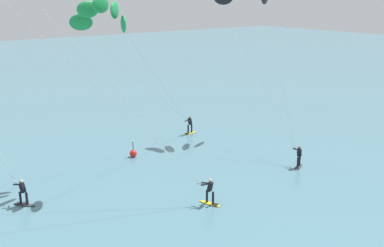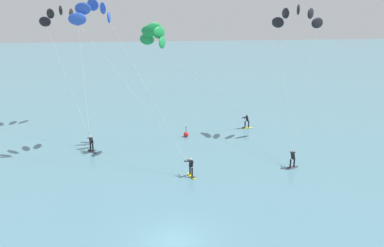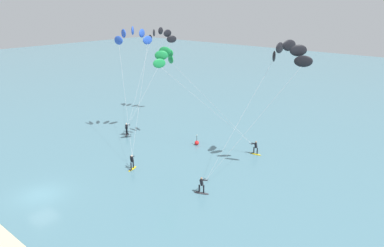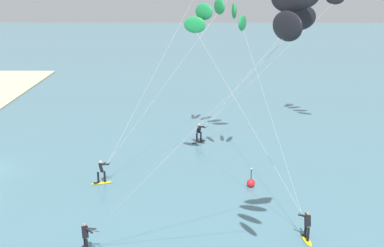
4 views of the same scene
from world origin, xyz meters
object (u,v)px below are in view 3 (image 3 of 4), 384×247
object	(u,v)px
kitesurfer_far_out	(159,39)
marker_buoy	(197,143)
kitesurfer_nearshore	(285,58)
kitesurfer_mid_water	(169,61)
kitesurfer_downwind	(133,41)

from	to	relation	value
kitesurfer_far_out	marker_buoy	distance (m)	19.02
kitesurfer_nearshore	marker_buoy	world-z (taller)	kitesurfer_nearshore
kitesurfer_nearshore	kitesurfer_far_out	xyz separation A→B (m)	(-24.94, 6.97, -0.18)
kitesurfer_far_out	kitesurfer_nearshore	bearing A→B (deg)	-15.61
kitesurfer_nearshore	kitesurfer_far_out	bearing A→B (deg)	164.39
kitesurfer_nearshore	marker_buoy	distance (m)	16.58
kitesurfer_mid_water	marker_buoy	bearing A→B (deg)	35.83
kitesurfer_far_out	kitesurfer_mid_water	bearing A→B (deg)	-39.18
kitesurfer_nearshore	kitesurfer_downwind	world-z (taller)	kitesurfer_downwind
kitesurfer_downwind	kitesurfer_mid_water	bearing A→B (deg)	7.69
kitesurfer_nearshore	kitesurfer_downwind	size ratio (longest dim) A/B	0.96
kitesurfer_nearshore	kitesurfer_far_out	world-z (taller)	kitesurfer_nearshore
kitesurfer_mid_water	marker_buoy	size ratio (longest dim) A/B	9.25
kitesurfer_nearshore	kitesurfer_far_out	distance (m)	25.90
kitesurfer_far_out	marker_buoy	bearing A→B (deg)	-26.68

